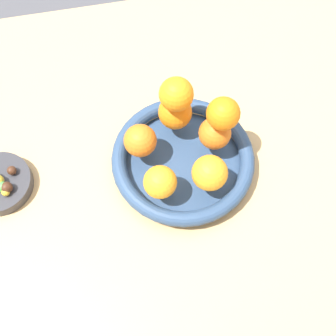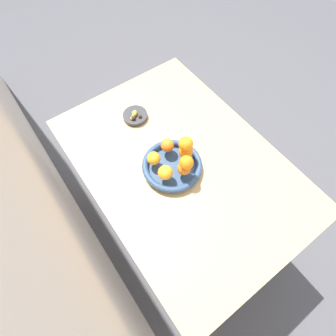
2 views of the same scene
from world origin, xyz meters
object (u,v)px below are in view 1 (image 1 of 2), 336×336
(orange_1, at_px, (140,141))
(candy_ball_4, at_px, (6,192))
(orange_6, at_px, (223,114))
(orange_0, at_px, (175,112))
(fruit_bowl, at_px, (180,160))
(orange_3, at_px, (210,173))
(candy_ball_7, at_px, (12,170))
(orange_4, at_px, (215,133))
(candy_ball_0, at_px, (3,187))
(dining_table, at_px, (176,164))
(candy_ball_2, at_px, (7,187))
(orange_5, at_px, (174,95))

(orange_1, xyz_separation_m, candy_ball_4, (0.24, 0.03, -0.04))
(orange_6, bearing_deg, orange_0, -38.70)
(fruit_bowl, relative_size, orange_0, 4.24)
(fruit_bowl, distance_m, orange_6, 0.12)
(orange_3, xyz_separation_m, candy_ball_7, (0.33, -0.09, -0.04))
(candy_ball_7, bearing_deg, orange_4, 176.95)
(orange_3, distance_m, candy_ball_0, 0.35)
(dining_table, height_order, orange_3, orange_3)
(orange_0, xyz_separation_m, orange_6, (-0.07, 0.05, 0.05))
(orange_0, bearing_deg, orange_4, 136.73)
(orange_1, relative_size, candy_ball_4, 3.94)
(candy_ball_2, bearing_deg, candy_ball_4, 66.42)
(orange_0, xyz_separation_m, candy_ball_2, (0.30, 0.07, -0.04))
(orange_0, bearing_deg, candy_ball_0, 11.57)
(candy_ball_0, bearing_deg, orange_4, -178.42)
(candy_ball_7, bearing_deg, candy_ball_2, 74.21)
(candy_ball_0, relative_size, candy_ball_2, 0.94)
(orange_4, height_order, candy_ball_0, orange_4)
(fruit_bowl, distance_m, candy_ball_4, 0.30)
(orange_5, xyz_separation_m, candy_ball_7, (0.29, 0.03, -0.10))
(candy_ball_0, relative_size, candy_ball_7, 1.17)
(fruit_bowl, relative_size, orange_3, 4.23)
(fruit_bowl, bearing_deg, orange_1, -22.11)
(orange_0, bearing_deg, candy_ball_2, 12.29)
(orange_1, height_order, candy_ball_7, orange_1)
(fruit_bowl, bearing_deg, orange_4, -166.11)
(orange_0, height_order, candy_ball_2, orange_0)
(candy_ball_2, xyz_separation_m, candy_ball_7, (-0.01, -0.03, -0.00))
(orange_4, xyz_separation_m, candy_ball_2, (0.36, 0.01, -0.04))
(dining_table, bearing_deg, orange_6, 154.20)
(orange_1, relative_size, candy_ball_0, 3.01)
(orange_3, bearing_deg, orange_6, -115.77)
(orange_1, bearing_deg, fruit_bowl, 157.89)
(orange_1, bearing_deg, orange_5, -149.78)
(dining_table, distance_m, orange_1, 0.17)
(candy_ball_2, bearing_deg, orange_5, -168.33)
(orange_5, xyz_separation_m, candy_ball_4, (0.30, 0.07, -0.10))
(fruit_bowl, relative_size, orange_4, 4.50)
(candy_ball_2, bearing_deg, orange_0, -167.71)
(dining_table, distance_m, candy_ball_0, 0.34)
(orange_5, height_order, candy_ball_0, orange_5)
(dining_table, bearing_deg, orange_1, 17.76)
(orange_0, relative_size, orange_4, 1.06)
(candy_ball_4, bearing_deg, orange_4, -176.92)
(candy_ball_0, bearing_deg, candy_ball_7, -118.34)
(orange_1, bearing_deg, candy_ball_4, 7.33)
(candy_ball_2, relative_size, candy_ball_7, 1.24)
(orange_6, height_order, candy_ball_2, orange_6)
(orange_0, height_order, candy_ball_0, orange_0)
(candy_ball_7, bearing_deg, orange_6, 177.23)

